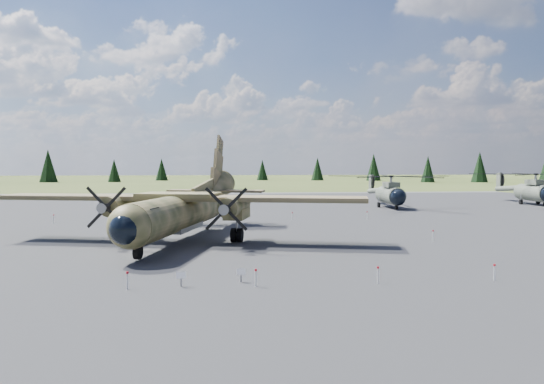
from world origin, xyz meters
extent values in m
plane|color=#57652C|center=(0.00, 0.00, 0.00)|extent=(500.00, 500.00, 0.00)
cube|color=#5E5F63|center=(0.00, 10.00, 0.00)|extent=(120.00, 120.00, 0.04)
cylinder|color=#3C4022|center=(-2.78, 1.25, 2.22)|extent=(6.83, 17.47, 2.70)
sphere|color=#3C4022|center=(-4.88, -7.16, 2.22)|extent=(3.21, 3.21, 2.64)
sphere|color=black|center=(-5.01, -7.67, 2.17)|extent=(2.36, 2.36, 1.94)
cube|color=black|center=(-4.51, -5.66, 2.94)|extent=(2.24, 1.96, 0.53)
cone|color=#3C4022|center=(-0.01, 12.28, 3.23)|extent=(4.17, 7.07, 4.06)
cube|color=gray|center=(-2.54, 2.19, 1.11)|extent=(3.18, 6.05, 0.48)
cube|color=#323A1E|center=(-2.66, 1.72, 3.32)|extent=(27.89, 9.97, 0.34)
cube|color=#3C4022|center=(-2.66, 1.72, 3.53)|extent=(6.45, 4.77, 0.34)
cylinder|color=#3C4022|center=(-6.93, 2.49, 2.79)|extent=(2.62, 5.21, 1.44)
cube|color=#3C4022|center=(-6.75, 3.24, 2.17)|extent=(2.20, 3.53, 0.77)
cone|color=gray|center=(-7.69, -0.55, 2.79)|extent=(0.92, 1.02, 0.73)
cylinder|color=black|center=(-6.75, 3.24, 0.53)|extent=(1.08, 1.23, 1.06)
cylinder|color=#3C4022|center=(1.48, 0.38, 2.79)|extent=(2.62, 5.21, 1.44)
cube|color=#3C4022|center=(1.66, 1.13, 2.17)|extent=(2.20, 3.53, 0.77)
cone|color=gray|center=(0.72, -2.65, 2.79)|extent=(0.92, 1.02, 0.73)
cylinder|color=black|center=(1.66, 1.13, 0.53)|extent=(1.08, 1.23, 1.06)
cube|color=#3C4022|center=(-0.90, 8.73, 3.80)|extent=(2.03, 7.12, 1.62)
cube|color=#323A1E|center=(0.10, 12.74, 3.28)|extent=(9.49, 4.30, 0.21)
cylinder|color=gray|center=(-4.60, -6.04, 1.23)|extent=(0.16, 0.16, 0.87)
cylinder|color=black|center=(-4.60, -6.04, 0.53)|extent=(0.55, 0.96, 0.90)
cylinder|color=#66695B|center=(23.17, 29.90, 1.69)|extent=(2.48, 6.64, 2.28)
sphere|color=black|center=(23.07, 26.61, 1.64)|extent=(2.16, 2.16, 2.10)
sphere|color=#66695B|center=(23.27, 33.18, 1.69)|extent=(2.16, 2.16, 2.10)
cube|color=#66695B|center=(23.16, 29.53, 3.15)|extent=(1.64, 2.97, 0.68)
cylinder|color=gray|center=(23.16, 29.53, 3.84)|extent=(0.34, 0.34, 0.91)
cylinder|color=#66695B|center=(23.37, 36.61, 2.01)|extent=(1.00, 7.82, 1.31)
cube|color=#66695B|center=(23.47, 40.03, 3.15)|extent=(0.24, 1.28, 2.19)
cylinder|color=black|center=(23.79, 40.02, 3.15)|extent=(0.13, 2.38, 2.37)
cylinder|color=black|center=(23.09, 27.16, 0.37)|extent=(0.27, 0.63, 0.62)
cylinder|color=black|center=(21.97, 31.03, 0.37)|extent=(0.30, 0.74, 0.73)
cylinder|color=gray|center=(21.97, 31.03, 0.84)|extent=(0.13, 0.13, 1.32)
cylinder|color=black|center=(24.43, 30.96, 0.37)|extent=(0.30, 0.74, 0.73)
cylinder|color=gray|center=(24.43, 30.96, 0.84)|extent=(0.13, 0.13, 1.32)
cylinder|color=#66695B|center=(45.43, 32.94, 1.76)|extent=(2.74, 6.98, 2.38)
sphere|color=#66695B|center=(45.61, 36.36, 1.76)|extent=(2.30, 2.30, 2.19)
cube|color=#66695B|center=(45.41, 32.56, 3.29)|extent=(1.78, 3.13, 0.72)
cylinder|color=gray|center=(45.41, 32.56, 4.01)|extent=(0.36, 0.36, 0.95)
cylinder|color=#66695B|center=(45.79, 39.94, 2.10)|extent=(1.22, 8.17, 1.36)
cube|color=#66695B|center=(45.98, 43.51, 3.29)|extent=(0.28, 1.34, 2.29)
cylinder|color=black|center=(46.31, 43.49, 3.29)|extent=(0.19, 2.48, 2.48)
cylinder|color=black|center=(44.20, 34.15, 0.38)|extent=(0.33, 0.78, 0.76)
cylinder|color=gray|center=(44.20, 34.15, 0.88)|extent=(0.14, 0.14, 1.38)
cylinder|color=black|center=(46.77, 34.01, 0.38)|extent=(0.33, 0.78, 0.76)
cylinder|color=gray|center=(46.77, 34.01, 0.88)|extent=(0.14, 0.14, 1.38)
cube|color=gray|center=(-1.55, -13.14, 0.28)|extent=(0.09, 0.09, 0.57)
cube|color=white|center=(-1.55, -13.19, 0.56)|extent=(0.47, 0.22, 0.32)
cube|color=gray|center=(1.34, -12.48, 0.27)|extent=(0.08, 0.08, 0.54)
cube|color=white|center=(1.34, -12.53, 0.53)|extent=(0.45, 0.22, 0.30)
cylinder|color=white|center=(-4.00, -13.50, 0.40)|extent=(0.07, 0.07, 0.80)
cylinder|color=red|center=(-4.00, -13.50, 0.80)|extent=(0.12, 0.12, 0.10)
cylinder|color=white|center=(2.00, -13.50, 0.40)|extent=(0.07, 0.07, 0.80)
cylinder|color=red|center=(2.00, -13.50, 0.80)|extent=(0.12, 0.12, 0.10)
cylinder|color=white|center=(8.00, -13.50, 0.40)|extent=(0.07, 0.07, 0.80)
cylinder|color=red|center=(8.00, -13.50, 0.80)|extent=(0.12, 0.12, 0.10)
cylinder|color=white|center=(14.00, -13.50, 0.40)|extent=(0.07, 0.07, 0.80)
cylinder|color=red|center=(14.00, -13.50, 0.80)|extent=(0.12, 0.12, 0.10)
cylinder|color=white|center=(-16.00, 16.00, 0.40)|extent=(0.07, 0.07, 0.80)
cylinder|color=red|center=(-16.00, 16.00, 0.80)|extent=(0.12, 0.12, 0.10)
cylinder|color=white|center=(-8.00, 16.00, 0.40)|extent=(0.07, 0.07, 0.80)
cylinder|color=red|center=(-8.00, 16.00, 0.80)|extent=(0.12, 0.12, 0.10)
cylinder|color=white|center=(0.00, 16.00, 0.40)|extent=(0.07, 0.07, 0.80)
cylinder|color=red|center=(0.00, 16.00, 0.80)|extent=(0.12, 0.12, 0.10)
cylinder|color=white|center=(8.00, 16.00, 0.40)|extent=(0.07, 0.07, 0.80)
cylinder|color=red|center=(8.00, 16.00, 0.80)|extent=(0.12, 0.12, 0.10)
cylinder|color=white|center=(16.00, 16.00, 0.40)|extent=(0.07, 0.07, 0.80)
cylinder|color=red|center=(16.00, 16.00, 0.80)|extent=(0.12, 0.12, 0.10)
cylinder|color=white|center=(16.50, 0.00, 0.40)|extent=(0.07, 0.07, 0.80)
cylinder|color=red|center=(16.50, 0.00, 0.80)|extent=(0.12, 0.12, 0.10)
cone|color=black|center=(86.27, 127.72, 5.02)|extent=(5.63, 5.63, 10.05)
cone|color=black|center=(69.33, 129.42, 4.33)|extent=(4.85, 4.85, 8.66)
cone|color=black|center=(56.36, 147.14, 4.84)|extent=(5.43, 5.43, 9.69)
cone|color=black|center=(36.93, 152.64, 4.17)|extent=(4.68, 4.68, 8.35)
cone|color=black|center=(17.14, 157.86, 3.77)|extent=(4.23, 4.23, 7.55)
cone|color=black|center=(1.16, 153.10, 4.04)|extent=(4.52, 4.52, 8.08)
cone|color=black|center=(-19.73, 157.47, 4.01)|extent=(4.49, 4.49, 8.02)
cone|color=black|center=(-33.73, 142.24, 3.81)|extent=(4.27, 4.27, 7.62)
cone|color=black|center=(-54.97, 142.66, 5.38)|extent=(6.03, 6.03, 10.77)
camera|label=1|loc=(0.16, -38.48, 5.84)|focal=35.00mm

